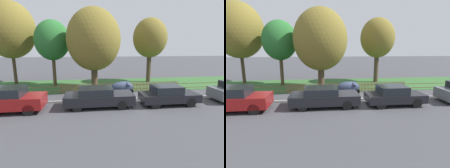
% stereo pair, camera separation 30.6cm
% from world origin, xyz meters
% --- Properties ---
extents(ground_plane, '(120.00, 120.00, 0.00)m').
position_xyz_m(ground_plane, '(0.00, 0.00, 0.00)').
color(ground_plane, '#424247').
extents(kerb_stone, '(42.29, 0.20, 0.12)m').
position_xyz_m(kerb_stone, '(0.00, 0.10, 0.06)').
color(kerb_stone, gray).
rests_on(kerb_stone, ground).
extents(grass_strip, '(42.29, 6.53, 0.01)m').
position_xyz_m(grass_strip, '(0.00, 5.76, 0.01)').
color(grass_strip, '#33602D').
rests_on(grass_strip, ground).
extents(park_fence, '(42.29, 0.05, 0.85)m').
position_xyz_m(park_fence, '(0.00, 2.50, 0.43)').
color(park_fence, brown).
rests_on(park_fence, ground).
extents(parked_car_black_saloon, '(3.82, 1.85, 1.54)m').
position_xyz_m(parked_car_black_saloon, '(-7.56, -1.36, 0.78)').
color(parked_car_black_saloon, maroon).
rests_on(parked_car_black_saloon, ground).
extents(parked_car_navy_estate, '(4.53, 1.83, 1.32)m').
position_xyz_m(parked_car_navy_estate, '(-2.19, -1.14, 0.69)').
color(parked_car_navy_estate, black).
rests_on(parked_car_navy_estate, ground).
extents(parked_car_red_compact, '(3.92, 1.72, 1.36)m').
position_xyz_m(parked_car_red_compact, '(2.61, -1.29, 0.70)').
color(parked_car_red_compact, black).
rests_on(parked_car_red_compact, ground).
extents(covered_motorcycle, '(1.94, 0.93, 1.14)m').
position_xyz_m(covered_motorcycle, '(-0.02, 1.55, 0.68)').
color(covered_motorcycle, black).
rests_on(covered_motorcycle, ground).
extents(tree_nearest_kerb, '(5.03, 5.03, 8.52)m').
position_xyz_m(tree_nearest_kerb, '(-10.69, 7.48, 5.62)').
color(tree_nearest_kerb, '#473828').
rests_on(tree_nearest_kerb, ground).
extents(tree_behind_motorcycle, '(3.43, 3.43, 6.56)m').
position_xyz_m(tree_behind_motorcycle, '(-6.31, 6.05, 4.56)').
color(tree_behind_motorcycle, brown).
rests_on(tree_behind_motorcycle, ground).
extents(tree_mid_park, '(4.88, 4.88, 7.40)m').
position_xyz_m(tree_mid_park, '(-2.28, 3.96, 4.57)').
color(tree_mid_park, '#473828').
rests_on(tree_mid_park, ground).
extents(tree_far_left, '(3.72, 3.72, 7.04)m').
position_xyz_m(tree_far_left, '(3.94, 6.70, 4.86)').
color(tree_far_left, '#473828').
rests_on(tree_far_left, ground).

